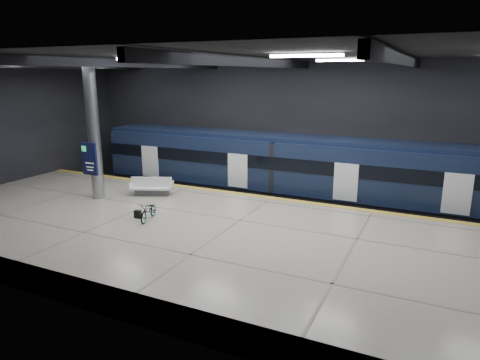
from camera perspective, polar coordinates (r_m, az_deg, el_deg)
The scene contains 10 objects.
ground at distance 19.85m, azimuth 1.25°, elevation -7.49°, with size 30.00×30.00×0.00m, color black.
room_shell at distance 18.53m, azimuth 1.34°, elevation 9.19°, with size 30.10×16.10×8.05m.
platform at distance 17.56m, azimuth -2.13°, elevation -8.53°, with size 30.00×11.00×1.10m, color #BDB19F.
safety_strip at distance 21.89m, azimuth 4.23°, elevation -2.38°, with size 30.00×0.40×0.01m, color gold.
rails at distance 24.67m, azimuth 6.52°, elevation -3.02°, with size 30.00×1.52×0.16m.
train at distance 23.56m, azimuth 11.77°, elevation 0.93°, with size 29.40×2.84×3.79m.
bench at distance 22.77m, azimuth -11.68°, elevation -1.13°, with size 2.36×1.69×0.96m.
bicycle at distance 18.92m, azimuth -12.09°, elevation -4.06°, with size 0.54×1.56×0.82m, color #99999E.
pannier_bag at distance 19.35m, azimuth -13.47°, elevation -4.46°, with size 0.30×0.18×0.35m, color black.
info_column at distance 22.36m, azimuth -18.98°, elevation 6.04°, with size 0.90×0.78×6.90m.
Camera 1 is at (7.55, -16.84, 7.30)m, focal length 32.00 mm.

